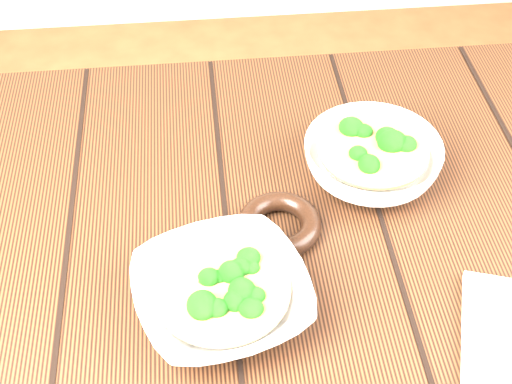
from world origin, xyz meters
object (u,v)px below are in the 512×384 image
Objects in this scene: soup_bowl_back at (372,160)px; trivet at (279,224)px; soup_bowl_front at (222,294)px; table at (246,302)px.

trivet is at bearing -147.17° from soup_bowl_back.
soup_bowl_front is 0.14m from trivet.
soup_bowl_back reaches higher than trivet.
table is 5.04× the size of soup_bowl_front.
soup_bowl_front reaches higher than trivet.
soup_bowl_front is at bearing -137.41° from soup_bowl_back.
soup_bowl_back is 2.09× the size of trivet.
soup_bowl_back is at bearing 42.59° from soup_bowl_front.
trivet is (0.05, 0.02, 0.13)m from table.
trivet is (0.08, 0.11, -0.01)m from soup_bowl_front.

